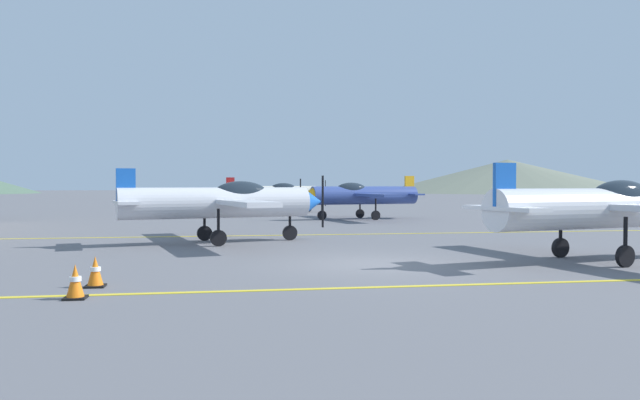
# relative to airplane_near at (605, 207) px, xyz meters

# --- Properties ---
(ground_plane) EXTENTS (400.00, 400.00, 0.00)m
(ground_plane) POSITION_rel_airplane_near_xyz_m (-5.86, 0.37, -1.37)
(ground_plane) COLOR slate
(apron_line_near) EXTENTS (80.00, 0.16, 0.01)m
(apron_line_near) POSITION_rel_airplane_near_xyz_m (-5.86, -2.85, -1.37)
(apron_line_near) COLOR yellow
(apron_line_near) RESTS_ON ground_plane
(apron_line_far) EXTENTS (80.00, 0.16, 0.01)m
(apron_line_far) POSITION_rel_airplane_near_xyz_m (-5.86, 8.90, -1.37)
(apron_line_far) COLOR yellow
(apron_line_far) RESTS_ON ground_plane
(airplane_near) EXTENTS (7.13, 8.12, 2.44)m
(airplane_near) POSITION_rel_airplane_near_xyz_m (0.00, 0.00, 0.00)
(airplane_near) COLOR silver
(airplane_near) RESTS_ON ground_plane
(airplane_mid) EXTENTS (7.13, 8.10, 2.44)m
(airplane_mid) POSITION_rel_airplane_near_xyz_m (-9.48, 6.29, 0.00)
(airplane_mid) COLOR silver
(airplane_mid) RESTS_ON ground_plane
(airplane_far) EXTENTS (7.13, 8.13, 2.44)m
(airplane_far) POSITION_rel_airplane_near_xyz_m (-2.02, 18.81, 0.00)
(airplane_far) COLOR #33478C
(airplane_far) RESTS_ON ground_plane
(airplane_back) EXTENTS (7.03, 8.11, 2.44)m
(airplane_back) POSITION_rel_airplane_near_xyz_m (-6.02, 27.98, 0.00)
(airplane_back) COLOR silver
(airplane_back) RESTS_ON ground_plane
(traffic_cone_front) EXTENTS (0.36, 0.36, 0.59)m
(traffic_cone_front) POSITION_rel_airplane_near_xyz_m (-11.95, -3.14, -1.08)
(traffic_cone_front) COLOR black
(traffic_cone_front) RESTS_ON ground_plane
(traffic_cone_side) EXTENTS (0.36, 0.36, 0.59)m
(traffic_cone_side) POSITION_rel_airplane_near_xyz_m (-11.87, -1.97, -1.08)
(traffic_cone_side) COLOR black
(traffic_cone_side) RESTS_ON ground_plane
(hill_centerleft) EXTENTS (64.13, 64.13, 8.16)m
(hill_centerleft) POSITION_rel_airplane_near_xyz_m (59.46, 124.61, 2.71)
(hill_centerleft) COLOR slate
(hill_centerleft) RESTS_ON ground_plane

